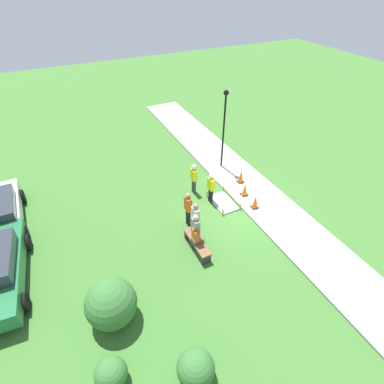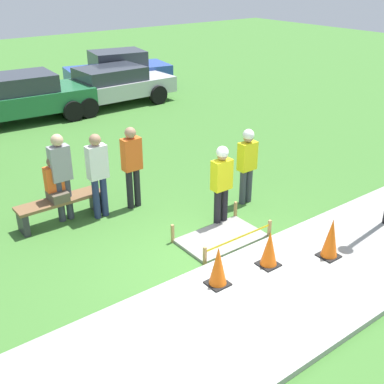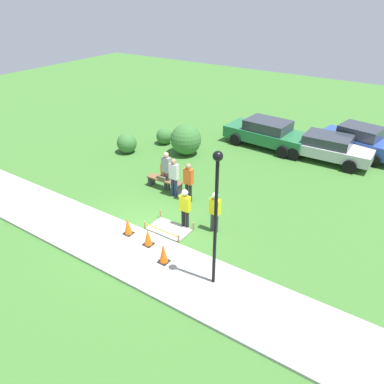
{
  "view_description": "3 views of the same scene",
  "coord_description": "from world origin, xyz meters",
  "px_view_note": "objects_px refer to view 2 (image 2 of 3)",
  "views": [
    {
      "loc": [
        -8.8,
        6.98,
        9.56
      ],
      "look_at": [
        1.07,
        2.17,
        1.04
      ],
      "focal_mm": 28.0,
      "sensor_mm": 36.0,
      "label": 1
    },
    {
      "loc": [
        -4.41,
        -5.36,
        4.77
      ],
      "look_at": [
        0.65,
        1.32,
        0.77
      ],
      "focal_mm": 45.0,
      "sensor_mm": 36.0,
      "label": 2
    },
    {
      "loc": [
        8.03,
        -8.72,
        8.27
      ],
      "look_at": [
        0.83,
        2.09,
        0.98
      ],
      "focal_mm": 35.0,
      "sensor_mm": 36.0,
      "label": 3
    }
  ],
  "objects_px": {
    "bystander_in_orange_shirt": "(132,163)",
    "traffic_cone_sidewalk_edge": "(331,238)",
    "worker_supervisor": "(222,180)",
    "person_seated_on_bench": "(55,183)",
    "traffic_cone_far_patch": "(269,249)",
    "parked_car_green": "(18,97)",
    "worker_assistant": "(247,160)",
    "park_bench": "(60,206)",
    "parked_car_blue": "(118,71)",
    "parked_car_silver": "(111,85)",
    "traffic_cone_near_patch": "(218,266)",
    "bystander_in_white_shirt": "(61,172)",
    "bystander_in_gray_shirt": "(98,171)"
  },
  "relations": [
    {
      "from": "worker_supervisor",
      "to": "worker_assistant",
      "type": "distance_m",
      "value": 1.13
    },
    {
      "from": "traffic_cone_sidewalk_edge",
      "to": "parked_car_green",
      "type": "height_order",
      "value": "parked_car_green"
    },
    {
      "from": "bystander_in_white_shirt",
      "to": "bystander_in_orange_shirt",
      "type": "bearing_deg",
      "value": -13.48
    },
    {
      "from": "person_seated_on_bench",
      "to": "parked_car_silver",
      "type": "distance_m",
      "value": 8.89
    },
    {
      "from": "traffic_cone_near_patch",
      "to": "bystander_in_orange_shirt",
      "type": "bearing_deg",
      "value": 82.47
    },
    {
      "from": "traffic_cone_far_patch",
      "to": "park_bench",
      "type": "height_order",
      "value": "traffic_cone_far_patch"
    },
    {
      "from": "worker_assistant",
      "to": "park_bench",
      "type": "bearing_deg",
      "value": 155.7
    },
    {
      "from": "parked_car_silver",
      "to": "parked_car_blue",
      "type": "relative_size",
      "value": 1.08
    },
    {
      "from": "traffic_cone_near_patch",
      "to": "bystander_in_gray_shirt",
      "type": "relative_size",
      "value": 0.38
    },
    {
      "from": "bystander_in_orange_shirt",
      "to": "bystander_in_gray_shirt",
      "type": "distance_m",
      "value": 0.77
    },
    {
      "from": "worker_supervisor",
      "to": "worker_assistant",
      "type": "bearing_deg",
      "value": 21.1
    },
    {
      "from": "parked_car_blue",
      "to": "traffic_cone_near_patch",
      "type": "bearing_deg",
      "value": -102.55
    },
    {
      "from": "parked_car_blue",
      "to": "parked_car_silver",
      "type": "bearing_deg",
      "value": -116.66
    },
    {
      "from": "traffic_cone_near_patch",
      "to": "bystander_in_white_shirt",
      "type": "distance_m",
      "value": 3.85
    },
    {
      "from": "bystander_in_orange_shirt",
      "to": "parked_car_green",
      "type": "bearing_deg",
      "value": 88.39
    },
    {
      "from": "person_seated_on_bench",
      "to": "worker_supervisor",
      "type": "relative_size",
      "value": 0.54
    },
    {
      "from": "parked_car_silver",
      "to": "parked_car_green",
      "type": "bearing_deg",
      "value": 178.06
    },
    {
      "from": "parked_car_silver",
      "to": "parked_car_blue",
      "type": "distance_m",
      "value": 2.04
    },
    {
      "from": "traffic_cone_near_patch",
      "to": "bystander_in_gray_shirt",
      "type": "bearing_deg",
      "value": 95.64
    },
    {
      "from": "parked_car_silver",
      "to": "worker_supervisor",
      "type": "bearing_deg",
      "value": -106.62
    },
    {
      "from": "traffic_cone_near_patch",
      "to": "park_bench",
      "type": "height_order",
      "value": "traffic_cone_near_patch"
    },
    {
      "from": "bystander_in_white_shirt",
      "to": "parked_car_blue",
      "type": "relative_size",
      "value": 0.43
    },
    {
      "from": "parked_car_blue",
      "to": "parked_car_green",
      "type": "xyz_separation_m",
      "value": [
        -4.62,
        -1.58,
        -0.03
      ]
    },
    {
      "from": "parked_car_blue",
      "to": "bystander_in_orange_shirt",
      "type": "bearing_deg",
      "value": -107.41
    },
    {
      "from": "traffic_cone_near_patch",
      "to": "bystander_in_orange_shirt",
      "type": "distance_m",
      "value": 3.42
    },
    {
      "from": "person_seated_on_bench",
      "to": "worker_assistant",
      "type": "distance_m",
      "value": 3.96
    },
    {
      "from": "parked_car_silver",
      "to": "parked_car_blue",
      "type": "bearing_deg",
      "value": 52.19
    },
    {
      "from": "traffic_cone_near_patch",
      "to": "parked_car_green",
      "type": "bearing_deg",
      "value": 86.59
    },
    {
      "from": "bystander_in_gray_shirt",
      "to": "traffic_cone_far_patch",
      "type": "bearing_deg",
      "value": -68.41
    },
    {
      "from": "traffic_cone_near_patch",
      "to": "parked_car_blue",
      "type": "relative_size",
      "value": 0.16
    },
    {
      "from": "person_seated_on_bench",
      "to": "bystander_in_gray_shirt",
      "type": "bearing_deg",
      "value": -23.94
    },
    {
      "from": "bystander_in_orange_shirt",
      "to": "bystander_in_white_shirt",
      "type": "xyz_separation_m",
      "value": [
        -1.41,
        0.34,
        0.03
      ]
    },
    {
      "from": "parked_car_silver",
      "to": "parked_car_blue",
      "type": "height_order",
      "value": "parked_car_blue"
    },
    {
      "from": "bystander_in_orange_shirt",
      "to": "traffic_cone_sidewalk_edge",
      "type": "bearing_deg",
      "value": -67.2
    },
    {
      "from": "parked_car_silver",
      "to": "parked_car_blue",
      "type": "xyz_separation_m",
      "value": [
        1.22,
        1.63,
        0.09
      ]
    },
    {
      "from": "bystander_in_gray_shirt",
      "to": "parked_car_silver",
      "type": "xyz_separation_m",
      "value": [
        4.38,
        7.59,
        -0.29
      ]
    },
    {
      "from": "worker_assistant",
      "to": "bystander_in_white_shirt",
      "type": "relative_size",
      "value": 0.91
    },
    {
      "from": "worker_supervisor",
      "to": "bystander_in_orange_shirt",
      "type": "relative_size",
      "value": 0.93
    },
    {
      "from": "traffic_cone_sidewalk_edge",
      "to": "worker_supervisor",
      "type": "bearing_deg",
      "value": 106.23
    },
    {
      "from": "worker_assistant",
      "to": "bystander_in_orange_shirt",
      "type": "relative_size",
      "value": 0.94
    },
    {
      "from": "person_seated_on_bench",
      "to": "bystander_in_white_shirt",
      "type": "relative_size",
      "value": 0.48
    },
    {
      "from": "traffic_cone_far_patch",
      "to": "traffic_cone_sidewalk_edge",
      "type": "xyz_separation_m",
      "value": [
        1.04,
        -0.45,
        0.05
      ]
    },
    {
      "from": "worker_supervisor",
      "to": "bystander_in_gray_shirt",
      "type": "xyz_separation_m",
      "value": [
        -1.77,
        1.73,
        0.05
      ]
    },
    {
      "from": "traffic_cone_far_patch",
      "to": "parked_car_blue",
      "type": "xyz_separation_m",
      "value": [
        4.24,
        12.69,
        0.41
      ]
    },
    {
      "from": "traffic_cone_near_patch",
      "to": "worker_supervisor",
      "type": "distance_m",
      "value": 2.24
    },
    {
      "from": "worker_supervisor",
      "to": "bystander_in_orange_shirt",
      "type": "height_order",
      "value": "bystander_in_orange_shirt"
    },
    {
      "from": "bystander_in_white_shirt",
      "to": "parked_car_blue",
      "type": "distance_m",
      "value": 10.88
    },
    {
      "from": "worker_assistant",
      "to": "bystander_in_white_shirt",
      "type": "xyz_separation_m",
      "value": [
        -3.46,
        1.63,
        0.06
      ]
    },
    {
      "from": "traffic_cone_near_patch",
      "to": "traffic_cone_sidewalk_edge",
      "type": "relative_size",
      "value": 0.92
    },
    {
      "from": "person_seated_on_bench",
      "to": "traffic_cone_far_patch",
      "type": "bearing_deg",
      "value": -60.63
    }
  ]
}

